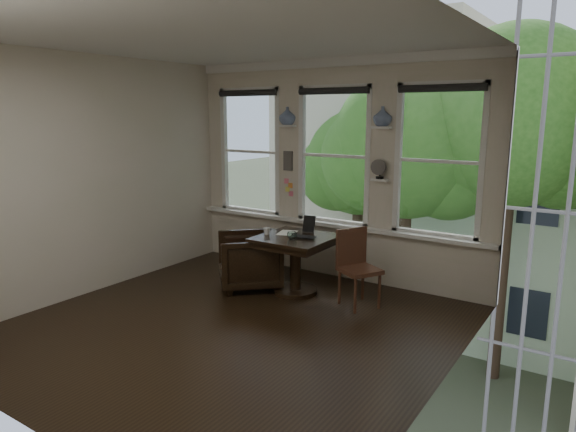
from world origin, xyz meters
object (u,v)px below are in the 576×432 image
Objects in this scene: mug at (267,231)px; table at (295,265)px; armchair_left at (249,261)px; side_chair_right at (360,269)px; laptop at (302,238)px.

table is at bearing 16.29° from mug.
table is at bearing 58.65° from armchair_left.
side_chair_right is 2.80× the size of laptop.
armchair_left is 8.53× the size of mug.
side_chair_right is at bearing 52.85° from armchair_left.
laptop is (0.13, -0.06, 0.39)m from table.
table is 0.57m from mug.
armchair_left is 0.87× the size of side_chair_right.
armchair_left is at bearing -172.89° from mug.
side_chair_right is 9.78× the size of mug.
mug is (-0.37, -0.11, 0.42)m from table.
armchair_left is 2.44× the size of laptop.
laptop reaches higher than table.
side_chair_right is at bearing 2.45° from table.
table is 2.74× the size of laptop.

